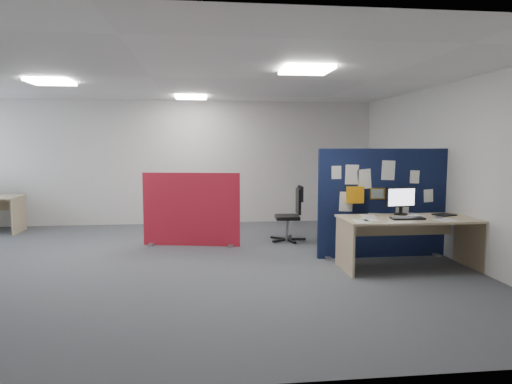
{
  "coord_description": "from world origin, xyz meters",
  "views": [
    {
      "loc": [
        0.72,
        -6.65,
        1.76
      ],
      "look_at": [
        1.55,
        0.5,
        1.0
      ],
      "focal_mm": 32.0,
      "sensor_mm": 36.0,
      "label": 1
    }
  ],
  "objects": [
    {
      "name": "desk_papers",
      "position": [
        3.32,
        -0.64,
        0.73
      ],
      "size": [
        1.42,
        0.82,
        0.0
      ],
      "color": "white",
      "rests_on": "main_desk"
    },
    {
      "name": "floor",
      "position": [
        0.0,
        0.0,
        0.0
      ],
      "size": [
        9.0,
        9.0,
        0.0
      ],
      "primitive_type": "plane",
      "color": "#4E5055",
      "rests_on": "ground"
    },
    {
      "name": "navy_divider",
      "position": [
        3.46,
        0.08,
        0.85
      ],
      "size": [
        2.05,
        0.3,
        1.69
      ],
      "color": "#0F173A",
      "rests_on": "floor"
    },
    {
      "name": "paper_tray",
      "position": [
        4.19,
        -0.47,
        0.74
      ],
      "size": [
        0.34,
        0.3,
        0.01
      ],
      "primitive_type": "cube",
      "rotation": [
        0.0,
        0.0,
        0.34
      ],
      "color": "black",
      "rests_on": "main_desk"
    },
    {
      "name": "wall_front",
      "position": [
        0.0,
        -3.5,
        1.35
      ],
      "size": [
        9.0,
        0.02,
        2.7
      ],
      "primitive_type": "cube",
      "color": "silver",
      "rests_on": "floor"
    },
    {
      "name": "main_desk",
      "position": [
        3.58,
        -0.58,
        0.57
      ],
      "size": [
        1.9,
        0.84,
        0.73
      ],
      "color": "tan",
      "rests_on": "floor"
    },
    {
      "name": "red_divider",
      "position": [
        0.51,
        1.22,
        0.62
      ],
      "size": [
        1.67,
        0.39,
        1.27
      ],
      "rotation": [
        0.0,
        0.0,
        -0.2
      ],
      "color": "maroon",
      "rests_on": "floor"
    },
    {
      "name": "ceiling",
      "position": [
        0.0,
        0.0,
        2.7
      ],
      "size": [
        9.0,
        7.0,
        0.02
      ],
      "primitive_type": "cube",
      "color": "white",
      "rests_on": "wall_back"
    },
    {
      "name": "keyboard",
      "position": [
        3.51,
        -0.73,
        0.74
      ],
      "size": [
        0.46,
        0.2,
        0.02
      ],
      "primitive_type": "cube",
      "rotation": [
        0.0,
        0.0,
        -0.06
      ],
      "color": "black",
      "rests_on": "main_desk"
    },
    {
      "name": "monitor_main",
      "position": [
        3.58,
        -0.35,
        0.96
      ],
      "size": [
        0.46,
        0.19,
        0.4
      ],
      "rotation": [
        0.0,
        0.0,
        0.12
      ],
      "color": "black",
      "rests_on": "main_desk"
    },
    {
      "name": "wall_back",
      "position": [
        0.0,
        3.5,
        1.35
      ],
      "size": [
        9.0,
        0.02,
        2.7
      ],
      "primitive_type": "cube",
      "color": "silver",
      "rests_on": "floor"
    },
    {
      "name": "wall_right",
      "position": [
        4.5,
        0.0,
        1.35
      ],
      "size": [
        0.02,
        7.0,
        2.7
      ],
      "primitive_type": "cube",
      "color": "silver",
      "rests_on": "floor"
    },
    {
      "name": "mouse",
      "position": [
        3.94,
        -0.74,
        0.74
      ],
      "size": [
        0.11,
        0.07,
        0.03
      ],
      "primitive_type": "cube",
      "rotation": [
        0.0,
        0.0,
        0.13
      ],
      "color": "gray",
      "rests_on": "main_desk"
    },
    {
      "name": "office_chair",
      "position": [
        2.32,
        1.38,
        0.56
      ],
      "size": [
        0.64,
        0.66,
        0.99
      ],
      "rotation": [
        0.0,
        0.0,
        -0.06
      ],
      "color": "black",
      "rests_on": "floor"
    },
    {
      "name": "ceiling_lights",
      "position": [
        0.33,
        0.67,
        2.67
      ],
      "size": [
        4.1,
        4.1,
        0.04
      ],
      "color": "white",
      "rests_on": "ceiling"
    }
  ]
}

